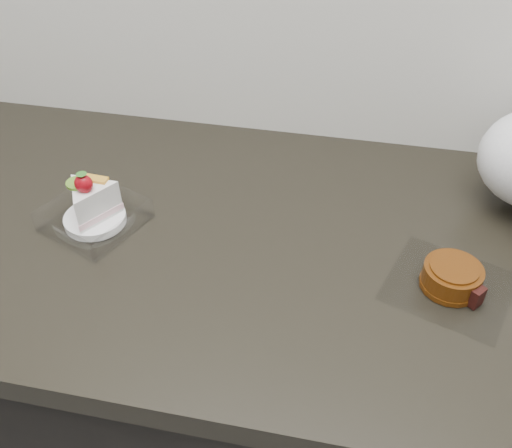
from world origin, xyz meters
TOP-DOWN VIEW (x-y plane):
  - counter at (0.00, 1.69)m, footprint 2.04×0.64m
  - cake_tray at (-0.28, 1.66)m, footprint 0.17×0.17m
  - mooncake_wrap at (0.26, 1.64)m, footprint 0.20×0.20m

SIDE VIEW (x-z plane):
  - counter at x=0.00m, z-range 0.00..0.90m
  - mooncake_wrap at x=0.26m, z-range 0.90..0.93m
  - cake_tray at x=-0.28m, z-range 0.88..0.98m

